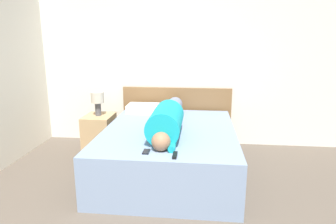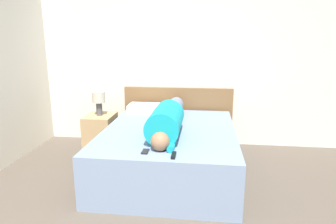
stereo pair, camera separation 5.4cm
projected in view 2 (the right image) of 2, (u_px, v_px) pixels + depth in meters
name	position (u px, v px, depth m)	size (l,w,h in m)	color
wall_back	(190.00, 61.00, 4.61)	(5.85, 0.06, 2.60)	silver
bed	(170.00, 150.00, 3.74)	(1.59, 2.03, 0.57)	#7589A8
headboard	(178.00, 116.00, 4.76)	(1.71, 0.04, 0.90)	brown
nightstand	(101.00, 133.00, 4.43)	(0.40, 0.49, 0.56)	tan
table_lamp	(99.00, 100.00, 4.31)	(0.18, 0.18, 0.35)	#4C4C51
person_lying	(168.00, 119.00, 3.53)	(0.36, 1.75, 0.36)	#936B4C
pillow_near_headboard	(150.00, 108.00, 4.47)	(0.62, 0.33, 0.12)	white
tv_remote	(174.00, 155.00, 2.81)	(0.04, 0.15, 0.02)	black
cell_phone	(145.00, 151.00, 2.92)	(0.06, 0.13, 0.01)	black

